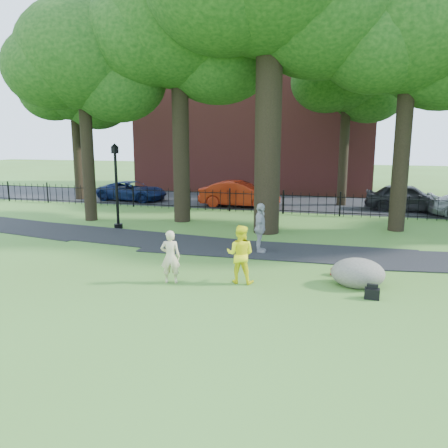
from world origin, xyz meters
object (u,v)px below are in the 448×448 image
(lamppost, at_px, (117,187))
(red_sedan, at_px, (239,194))
(woman, at_px, (170,257))
(boulder, at_px, (358,271))
(man, at_px, (240,254))

(lamppost, height_order, red_sedan, lamppost)
(woman, height_order, boulder, woman)
(man, xyz_separation_m, red_sedan, (-3.35, 13.48, -0.06))
(woman, distance_m, lamppost, 8.42)
(boulder, distance_m, red_sedan, 14.48)
(woman, bearing_deg, man, -176.49)
(woman, height_order, lamppost, lamppost)
(red_sedan, bearing_deg, woman, -174.33)
(woman, distance_m, red_sedan, 14.13)
(woman, distance_m, man, 1.97)
(man, relative_size, red_sedan, 0.35)
(woman, bearing_deg, red_sedan, -97.30)
(man, bearing_deg, red_sedan, -75.57)
(man, height_order, red_sedan, man)
(man, relative_size, lamppost, 0.43)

